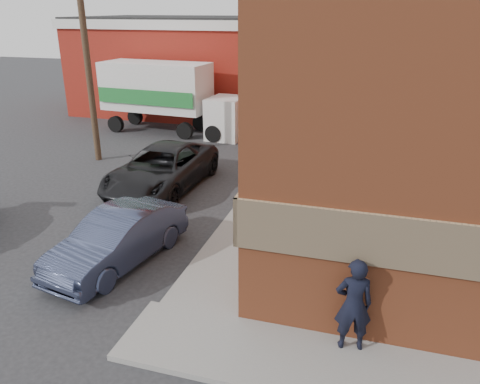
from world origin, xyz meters
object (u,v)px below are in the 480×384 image
Objects in this scene: utility_pole at (85,44)px; suv_a at (162,168)px; warehouse at (215,65)px; box_truck at (168,93)px; man at (353,305)px; sedan at (118,239)px.

suv_a is (4.16, -2.38, -3.98)m from utility_pole.
box_truck is (-0.50, -5.80, -0.78)m from warehouse.
man is at bearing -50.35° from box_truck.
box_truck is at bearing -67.12° from man.
warehouse is 19.06m from sedan.
man is at bearing -42.24° from suv_a.
sedan is (5.39, -7.54, -4.06)m from utility_pole.
warehouse reaches higher than box_truck.
warehouse is 11.27m from utility_pole.
utility_pole reaches higher than box_truck.
man is at bearing -39.40° from utility_pole.
suv_a is (-7.11, 6.88, -0.30)m from man.
warehouse is 8.67× the size of man.
suv_a is at bearing -29.81° from utility_pole.
man is 0.45× the size of sedan.
warehouse is 2.97× the size of suv_a.
utility_pole reaches higher than warehouse.
utility_pole is 5.95m from box_truck.
box_truck reaches higher than sedan.
utility_pole is 1.23× the size of box_truck.
suv_a is at bearing 114.51° from sedan.
utility_pole is 6.24m from suv_a.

